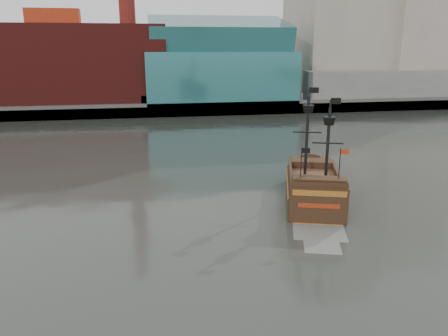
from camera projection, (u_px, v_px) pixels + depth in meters
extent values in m
plane|color=#2A2C27|center=(249.00, 290.00, 24.42)|extent=(400.00, 400.00, 0.00)
cube|color=slate|center=(166.00, 95.00, 111.30)|extent=(220.00, 60.00, 2.00)
cube|color=#4C4C49|center=(174.00, 110.00, 83.27)|extent=(220.00, 1.00, 2.60)
cube|color=maroon|center=(58.00, 65.00, 86.31)|extent=(42.00, 18.00, 15.00)
cube|color=#296B6D|center=(219.00, 76.00, 90.53)|extent=(30.00, 16.00, 10.00)
cube|color=#ABA08F|center=(419.00, 10.00, 100.59)|extent=(18.00, 18.00, 38.00)
cube|color=slate|center=(396.00, 85.00, 93.75)|extent=(40.00, 6.00, 6.00)
cube|color=#296B6D|center=(219.00, 36.00, 88.36)|extent=(28.00, 14.94, 8.78)
cube|color=black|center=(313.00, 194.00, 38.55)|extent=(7.49, 11.59, 2.33)
cube|color=#432718|center=(314.00, 180.00, 38.20)|extent=(6.74, 10.43, 0.27)
cube|color=black|center=(311.00, 164.00, 42.22)|extent=(4.27, 3.19, 0.89)
cube|color=black|center=(319.00, 189.00, 33.58)|extent=(4.48, 2.64, 1.61)
cube|color=black|center=(318.00, 211.00, 33.18)|extent=(4.25, 1.53, 3.58)
cube|color=#A35D1F|center=(320.00, 193.00, 32.67)|extent=(3.86, 1.27, 0.45)
cube|color=#9C2B11|center=(319.00, 206.00, 32.94)|extent=(3.01, 1.01, 0.36)
cylinder|color=black|center=(307.00, 136.00, 38.59)|extent=(0.31, 0.31, 6.98)
cylinder|color=black|center=(328.00, 147.00, 35.66)|extent=(0.31, 0.31, 6.44)
cone|color=black|center=(308.00, 109.00, 37.93)|extent=(1.23, 1.23, 0.63)
cone|color=black|center=(329.00, 121.00, 35.07)|extent=(1.23, 1.23, 0.63)
cube|color=black|center=(314.00, 90.00, 37.45)|extent=(0.78, 0.27, 0.49)
cube|color=black|center=(336.00, 101.00, 34.59)|extent=(0.78, 0.27, 0.49)
cube|color=gray|center=(319.00, 232.00, 32.03)|extent=(4.59, 4.21, 0.01)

